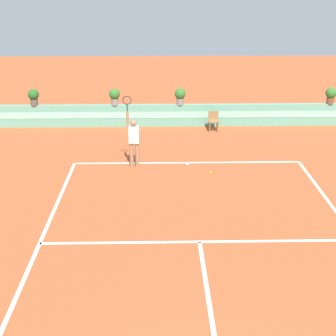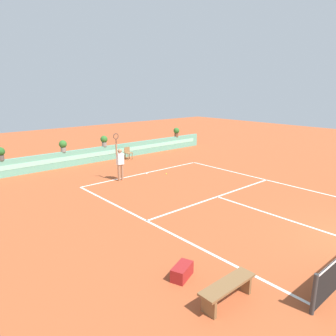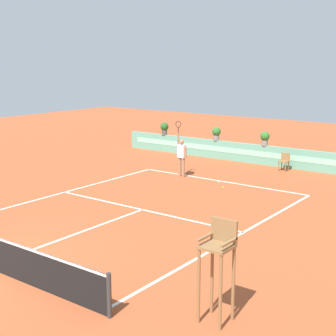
% 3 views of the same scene
% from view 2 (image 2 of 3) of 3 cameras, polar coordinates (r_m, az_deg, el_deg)
% --- Properties ---
extents(ground_plane, '(60.00, 60.00, 0.00)m').
position_cam_2_polar(ground_plane, '(14.41, 10.21, -5.58)').
color(ground_plane, '#A84C28').
extents(court_lines, '(8.32, 11.94, 0.01)m').
position_cam_2_polar(court_lines, '(14.83, 8.04, -4.89)').
color(court_lines, white).
rests_on(court_lines, ground).
extents(back_wall_barrier, '(18.00, 0.21, 1.00)m').
position_cam_2_polar(back_wall_barrier, '(22.00, -11.32, 2.67)').
color(back_wall_barrier, '#60A88E').
rests_on(back_wall_barrier, ground).
extents(ball_kid_chair, '(0.44, 0.44, 0.85)m').
position_cam_2_polar(ball_kid_chair, '(22.10, -7.30, 2.83)').
color(ball_kid_chair, olive).
rests_on(ball_kid_chair, ground).
extents(bench_courtside, '(1.60, 0.44, 0.51)m').
position_cam_2_polar(bench_courtside, '(7.86, 10.81, -20.72)').
color(bench_courtside, brown).
rests_on(bench_courtside, ground).
extents(gear_bag, '(0.78, 0.59, 0.36)m').
position_cam_2_polar(gear_bag, '(8.66, 2.59, -18.36)').
color(gear_bag, maroon).
rests_on(gear_bag, ground).
extents(tennis_player, '(0.62, 0.22, 2.58)m').
position_cam_2_polar(tennis_player, '(16.88, -8.75, 1.16)').
color(tennis_player, '#9E7051').
rests_on(tennis_player, ground).
extents(tennis_ball_near_baseline, '(0.07, 0.07, 0.07)m').
position_cam_2_polar(tennis_ball_near_baseline, '(18.13, -0.31, -1.07)').
color(tennis_ball_near_baseline, '#CCE033').
rests_on(tennis_ball_near_baseline, ground).
extents(potted_plant_left, '(0.48, 0.48, 0.72)m').
position_cam_2_polar(potted_plant_left, '(20.55, -18.63, 3.96)').
color(potted_plant_left, gray).
rests_on(potted_plant_left, back_wall_barrier).
extents(potted_plant_far_right, '(0.48, 0.48, 0.72)m').
position_cam_2_polar(potted_plant_far_right, '(25.76, 1.54, 6.68)').
color(potted_plant_far_right, brown).
rests_on(potted_plant_far_right, back_wall_barrier).
extents(potted_plant_centre, '(0.48, 0.48, 0.72)m').
position_cam_2_polar(potted_plant_centre, '(21.80, -11.60, 4.99)').
color(potted_plant_centre, gray).
rests_on(potted_plant_centre, back_wall_barrier).
extents(potted_plant_far_left, '(0.48, 0.48, 0.72)m').
position_cam_2_polar(potted_plant_far_left, '(19.49, -28.28, 2.46)').
color(potted_plant_far_left, '#514C47').
rests_on(potted_plant_far_left, back_wall_barrier).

